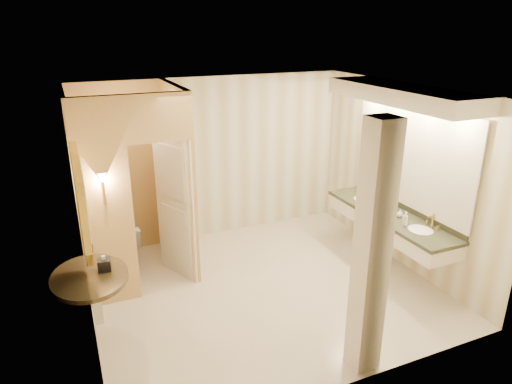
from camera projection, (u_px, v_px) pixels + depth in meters
floor at (263, 288)px, 6.37m from camera, size 4.50×4.50×0.00m
ceiling at (265, 92)px, 5.44m from camera, size 4.50×4.50×0.00m
wall_back at (215, 159)px, 7.63m from camera, size 4.50×0.02×2.70m
wall_front at (354, 269)px, 4.19m from camera, size 4.50×0.02×2.70m
wall_left at (80, 226)px, 5.07m from camera, size 0.02×4.00×2.70m
wall_right at (402, 176)px, 6.75m from camera, size 0.02×4.00×2.70m
toilet_closet at (161, 184)px, 6.31m from camera, size 1.50×1.55×2.70m
wall_sconce at (102, 179)px, 5.43m from camera, size 0.14×0.14×0.42m
vanity at (397, 163)px, 6.40m from camera, size 0.75×2.51×2.09m
console_shelf at (85, 236)px, 4.84m from camera, size 1.03×1.03×1.97m
pillar at (372, 252)px, 4.49m from camera, size 0.28×0.28×2.70m
tissue_box at (104, 265)px, 5.08m from camera, size 0.15×0.15×0.14m
toilet at (127, 243)px, 6.94m from camera, size 0.39×0.67×0.67m
soap_bottle_a at (380, 205)px, 6.75m from camera, size 0.08×0.08×0.15m
soap_bottle_b at (400, 213)px, 6.50m from camera, size 0.09×0.09×0.11m
soap_bottle_c at (405, 219)px, 6.19m from camera, size 0.09×0.09×0.21m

